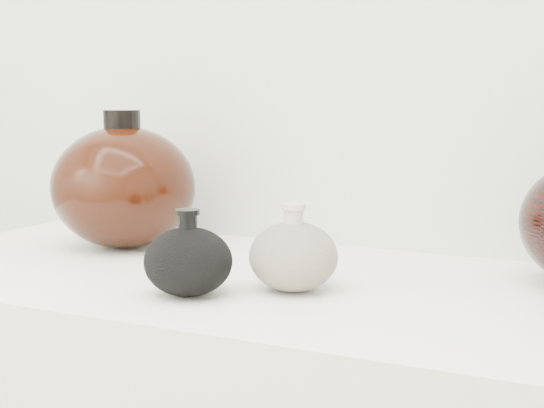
% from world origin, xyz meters
% --- Properties ---
extents(black_gourd_vase, '(0.12, 0.12, 0.11)m').
position_xyz_m(black_gourd_vase, '(-0.07, 0.82, 0.94)').
color(black_gourd_vase, black).
rests_on(black_gourd_vase, display_counter).
extents(cream_gourd_vase, '(0.12, 0.12, 0.11)m').
position_xyz_m(cream_gourd_vase, '(0.04, 0.90, 0.94)').
color(cream_gourd_vase, beige).
rests_on(cream_gourd_vase, display_counter).
extents(left_round_pot, '(0.25, 0.25, 0.22)m').
position_xyz_m(left_round_pot, '(-0.32, 1.04, 1.00)').
color(left_round_pot, black).
rests_on(left_round_pot, display_counter).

